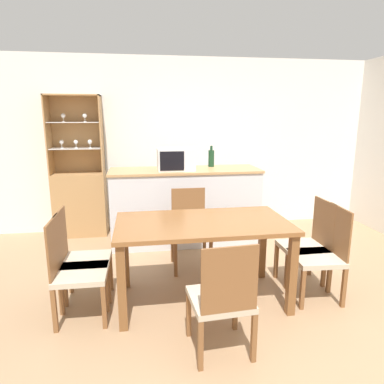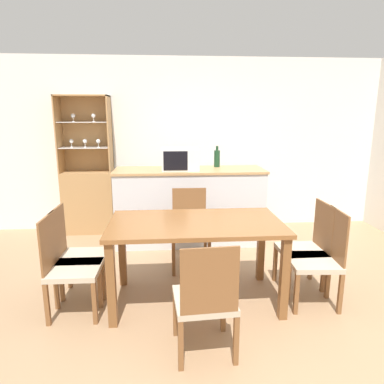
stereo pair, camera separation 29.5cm
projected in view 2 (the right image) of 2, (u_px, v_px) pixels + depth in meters
ground_plane at (249, 318)px, 2.96m from camera, size 18.00×18.00×0.00m
wall_back at (211, 145)px, 5.24m from camera, size 6.80×0.06×2.55m
kitchen_counter at (190, 206)px, 4.66m from camera, size 1.99×0.64×1.02m
display_cabinet at (89, 192)px, 5.05m from camera, size 0.73×0.36×1.99m
dining_table at (196, 233)px, 3.12m from camera, size 1.56×0.85×0.78m
dining_chair_side_right_far at (307, 248)px, 3.38m from camera, size 0.43×0.43×0.89m
dining_chair_head_far at (190, 230)px, 3.91m from camera, size 0.43×0.43×0.89m
dining_chair_side_left_far at (77, 255)px, 3.21m from camera, size 0.44×0.44×0.89m
dining_chair_side_right_near at (318, 259)px, 3.12m from camera, size 0.45×0.45×0.89m
dining_chair_side_left_near at (69, 267)px, 2.96m from camera, size 0.43×0.43×0.89m
dining_chair_head_near at (205, 300)px, 2.43m from camera, size 0.45×0.45×0.89m
microwave at (180, 159)px, 4.47m from camera, size 0.48×0.36×0.28m
wine_bottle at (217, 158)px, 4.71m from camera, size 0.08×0.08×0.29m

